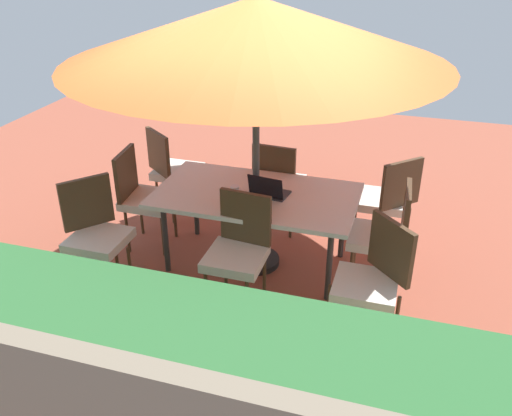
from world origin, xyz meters
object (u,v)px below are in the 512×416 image
chair_southeast (172,167)px  chair_northwest (373,277)px  laptop (269,191)px  dining_table (256,199)px  cup (235,191)px  patio_umbrella (256,31)px  chair_northeast (95,230)px  chair_southwest (388,198)px  chair_south (278,181)px  chair_east (142,194)px  chair_west (385,232)px  chair_north (238,248)px

chair_southeast → chair_northwest: bearing=-174.9°
chair_northwest → laptop: (1.00, -0.72, 0.23)m
dining_table → cup: (0.16, 0.11, 0.10)m
patio_umbrella → chair_northeast: bearing=31.0°
chair_southwest → chair_south: size_ratio=1.00×
chair_east → chair_northeast: size_ratio=1.00×
chair_northeast → laptop: 1.52m
dining_table → chair_northwest: 1.35m
chair_east → chair_southeast: (-0.00, -0.67, 0.00)m
dining_table → chair_east: size_ratio=1.83×
chair_east → patio_umbrella: bearing=-97.7°
chair_south → patio_umbrella: bearing=92.2°
chair_south → chair_east: same height
chair_south → chair_northwest: size_ratio=1.00×
chair_south → cup: (0.18, 0.80, 0.23)m
dining_table → chair_west: 1.16m
patio_umbrella → dining_table: bearing=0.0°
chair_north → laptop: 0.66m
dining_table → chair_north: size_ratio=1.83×
dining_table → laptop: 0.16m
chair_south → chair_southwest: bearing=-179.0°
chair_north → chair_southeast: 1.79m
chair_southeast → cup: 1.29m
chair_southwest → cup: 1.50m
patio_umbrella → chair_southwest: patio_umbrella is taller
chair_north → chair_west: same height
patio_umbrella → chair_northeast: 2.11m
chair_east → chair_west: 2.30m
chair_southeast → laptop: (-1.27, 0.71, 0.23)m
chair_north → chair_southeast: same height
chair_south → chair_north: 1.33m
chair_northwest → chair_north: bearing=-140.9°
dining_table → chair_northeast: (1.20, 0.72, -0.13)m
chair_southwest → chair_south: (1.10, -0.06, 0.00)m
laptop → cup: 0.30m
dining_table → chair_south: 0.71m
chair_north → chair_southeast: size_ratio=1.00×
patio_umbrella → cup: 1.36m
chair_southeast → cup: size_ratio=10.10×
patio_umbrella → chair_west: 1.95m
chair_northeast → chair_east: bearing=36.0°
chair_northwest → chair_east: 2.40m
chair_south → laptop: bearing=101.8°
cup → chair_southwest: bearing=-149.8°
patio_umbrella → chair_south: 1.73m
chair_southwest → cup: size_ratio=10.10×
chair_southeast → cup: chair_southeast is taller
chair_south → chair_east: bearing=33.6°
chair_northwest → cup: 1.45m
chair_east → chair_southeast: same height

